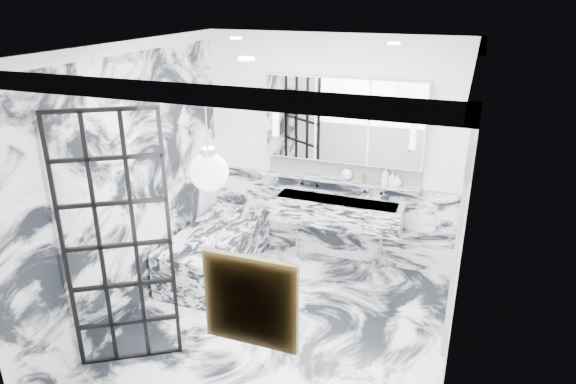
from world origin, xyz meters
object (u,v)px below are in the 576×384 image
at_px(trough_sink, 336,211).
at_px(mirror_cabinet, 343,120).
at_px(crittall_door, 118,245).
at_px(bathtub, 216,251).

distance_m(trough_sink, mirror_cabinet, 1.10).
bearing_deg(crittall_door, mirror_cabinet, 30.38).
height_order(trough_sink, mirror_cabinet, mirror_cabinet).
distance_m(crittall_door, mirror_cabinet, 2.93).
relative_size(mirror_cabinet, bathtub, 1.15).
bearing_deg(trough_sink, bathtub, -153.52).
xyz_separation_m(mirror_cabinet, bathtub, (-1.32, -0.83, -1.54)).
distance_m(mirror_cabinet, bathtub, 2.20).
relative_size(trough_sink, mirror_cabinet, 0.84).
relative_size(crittall_door, mirror_cabinet, 1.25).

